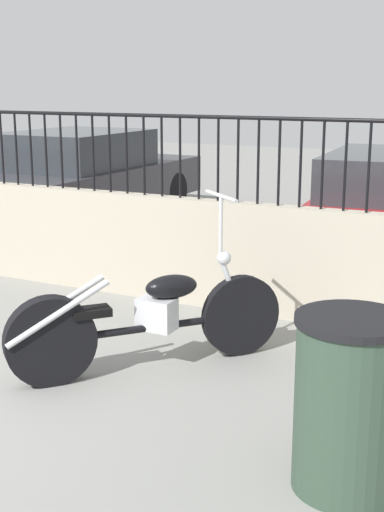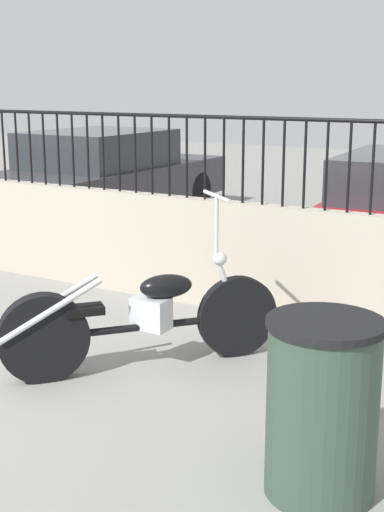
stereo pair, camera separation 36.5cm
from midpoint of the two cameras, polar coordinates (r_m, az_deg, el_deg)
name	(u,v)px [view 2 (the right image)]	position (r m, az deg, el deg)	size (l,w,h in m)	color
low_wall	(106,239)	(7.47, -5.53, 1.36)	(10.91, 0.18, 1.03)	#B2A893
fence_railing	(103,138)	(7.32, -5.72, 9.38)	(10.91, 0.04, 0.79)	black
motorcycle_black	(129,320)	(5.32, -3.08, -5.17)	(1.49, 1.72, 1.30)	black
trash_bin	(322,408)	(3.83, 13.13, -11.77)	(0.60, 0.60, 0.95)	#334738
car_dark_grey	(105,175)	(11.31, -6.02, 6.45)	(1.89, 4.46, 1.39)	black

